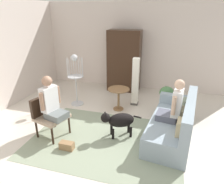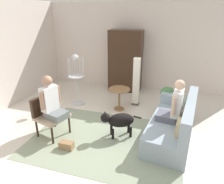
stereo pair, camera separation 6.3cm
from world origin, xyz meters
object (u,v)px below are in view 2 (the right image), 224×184
Objects in this scene: dog at (119,120)px; couch at (174,125)px; person_on_armchair at (51,101)px; armoire_cabinet at (125,61)px; handbag at (66,145)px; round_end_table at (119,95)px; person_on_couch at (174,105)px; bird_cage_stand at (76,77)px; column_lamp at (136,82)px; potted_plant at (167,98)px; armchair at (48,112)px.

couch is at bearing 13.36° from dog.
person_on_armchair is 0.44× the size of armoire_cabinet.
round_end_table is at bearing 74.75° from handbag.
couch is at bearing 25.34° from person_on_couch.
person_on_couch reaches higher than dog.
person_on_armchair is (-2.45, -0.63, 0.05)m from person_on_couch.
armoire_cabinet is at bearing 56.30° from bird_cage_stand.
dog is at bearing -38.37° from bird_cage_stand.
round_end_table is (-1.48, 0.99, 0.12)m from couch.
handbag is (-0.92, -2.47, -0.61)m from column_lamp.
person_on_couch is at bearing -35.45° from round_end_table.
column_lamp is (0.37, 0.47, 0.24)m from round_end_table.
potted_plant is at bearing 97.62° from person_on_couch.
dog is 1.12× the size of potted_plant.
column_lamp is at bearing 69.65° from handbag.
couch is 0.46m from person_on_couch.
person_on_couch is at bearing 14.34° from person_on_armchair.
dog is 1.74m from potted_plant.
column_lamp is (1.40, 2.11, -0.14)m from person_on_armchair.
person_on_armchair reaches higher than handbag.
round_end_table is at bearing -82.14° from armoire_cabinet.
couch is 2.20× the size of person_on_couch.
armoire_cabinet reaches higher than column_lamp.
person_on_armchair is at bearing 143.07° from handbag.
couch is at bearing 13.06° from armchair.
handbag is at bearing -95.24° from armoire_cabinet.
person_on_armchair is at bearing -165.39° from couch.
armoire_cabinet is at bearing 84.76° from handbag.
bird_cage_stand is at bearing 93.49° from armchair.
couch is 2.72× the size of potted_plant.
potted_plant is at bearing 38.96° from person_on_armchair.
armoire_cabinet is at bearing 122.36° from person_on_couch.
bird_cage_stand reaches higher than couch.
bird_cage_stand is 2.57m from potted_plant.
bird_cage_stand reaches higher than person_on_armchair.
armoire_cabinet is (-1.70, 2.56, 0.69)m from couch.
person_on_couch is 1.29m from potted_plant.
couch is at bearing -33.66° from round_end_table.
column_lamp is (-1.05, 1.49, -0.10)m from person_on_couch.
round_end_table is at bearing 104.89° from dog.
round_end_table is (1.03, 1.64, -0.38)m from person_on_armchair.
person_on_couch reaches higher than potted_plant.
couch is 3.22× the size of round_end_table.
column_lamp is (-0.89, 0.26, 0.27)m from potted_plant.
person_on_armchair is at bearing -164.35° from dog.
potted_plant is 0.97m from column_lamp.
round_end_table is 1.30m from dog.
couch reaches higher than handbag.
column_lamp reaches higher than person_on_couch.
couch is 1.35× the size of bird_cage_stand.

